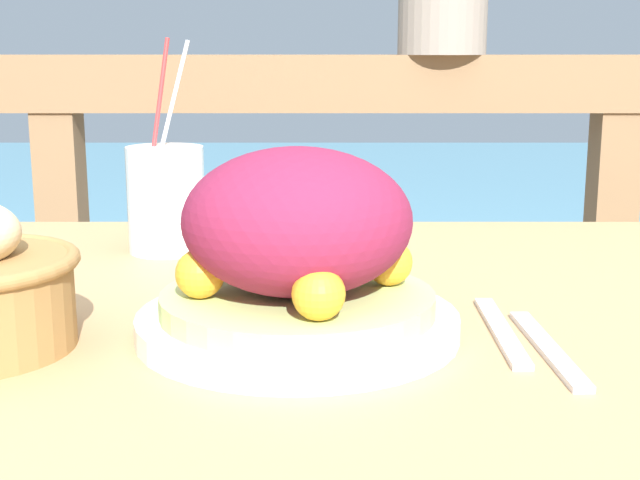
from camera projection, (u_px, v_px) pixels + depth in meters
patio_table at (351, 432)px, 0.80m from camera, size 0.91×0.91×0.73m
railing_fence at (337, 216)px, 1.48m from camera, size 2.80×0.08×0.95m
sea_backdrop at (326, 226)px, 4.03m from camera, size 12.00×4.00×0.34m
salad_plate at (297, 256)px, 0.72m from camera, size 0.27×0.27×0.16m
drink_glass at (166, 199)px, 1.03m from camera, size 0.09×0.09×0.25m
fork at (501, 331)px, 0.74m from camera, size 0.02×0.18×0.00m
knife at (547, 348)px, 0.70m from camera, size 0.02×0.18×0.00m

